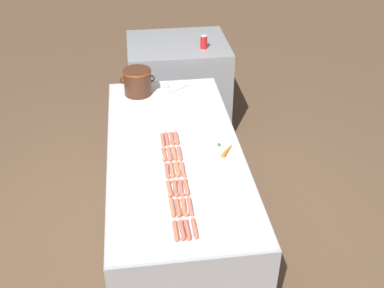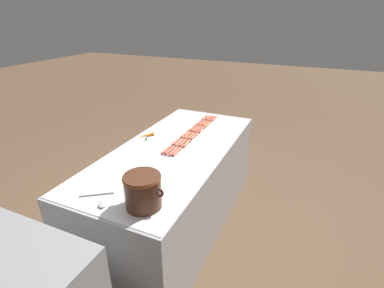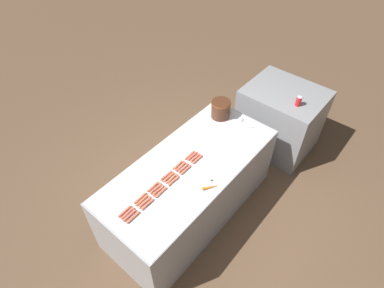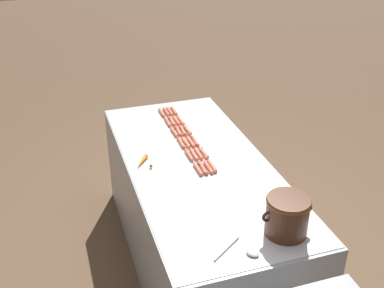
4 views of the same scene
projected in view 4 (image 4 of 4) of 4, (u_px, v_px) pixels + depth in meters
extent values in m
plane|color=brown|center=(197.00, 259.00, 3.54)|extent=(20.00, 20.00, 0.00)
cube|color=#9EA0A5|center=(197.00, 214.00, 3.34)|extent=(0.92, 2.07, 0.83)
cube|color=silver|center=(198.00, 164.00, 3.14)|extent=(0.90, 2.03, 0.00)
cylinder|color=#D6694D|center=(174.00, 111.00, 3.84)|extent=(0.03, 0.13, 0.03)
sphere|color=#D6694D|center=(172.00, 108.00, 3.90)|extent=(0.03, 0.03, 0.03)
sphere|color=#D6694D|center=(176.00, 114.00, 3.79)|extent=(0.03, 0.03, 0.03)
cylinder|color=#CD724F|center=(181.00, 120.00, 3.68)|extent=(0.03, 0.13, 0.03)
sphere|color=#CD724F|center=(179.00, 117.00, 3.74)|extent=(0.03, 0.03, 0.03)
sphere|color=#CD724F|center=(183.00, 124.00, 3.63)|extent=(0.03, 0.03, 0.03)
cylinder|color=#D26D51|center=(187.00, 130.00, 3.54)|extent=(0.03, 0.13, 0.03)
sphere|color=#D26D51|center=(185.00, 126.00, 3.60)|extent=(0.03, 0.03, 0.03)
sphere|color=#D26D51|center=(190.00, 134.00, 3.49)|extent=(0.03, 0.03, 0.03)
cylinder|color=#D26454|center=(195.00, 141.00, 3.39)|extent=(0.03, 0.13, 0.03)
sphere|color=#D26454|center=(192.00, 137.00, 3.44)|extent=(0.03, 0.03, 0.03)
sphere|color=#D26454|center=(198.00, 145.00, 3.33)|extent=(0.03, 0.03, 0.03)
cylinder|color=#D76F51|center=(204.00, 153.00, 3.24)|extent=(0.04, 0.13, 0.03)
sphere|color=#D76F51|center=(201.00, 148.00, 3.29)|extent=(0.03, 0.03, 0.03)
sphere|color=#D76F51|center=(206.00, 158.00, 3.18)|extent=(0.03, 0.03, 0.03)
cylinder|color=#D0694D|center=(212.00, 166.00, 3.08)|extent=(0.03, 0.13, 0.03)
sphere|color=#D0694D|center=(209.00, 161.00, 3.14)|extent=(0.03, 0.03, 0.03)
sphere|color=#D0694D|center=(216.00, 171.00, 3.03)|extent=(0.03, 0.03, 0.03)
cylinder|color=#C96753|center=(170.00, 111.00, 3.83)|extent=(0.03, 0.13, 0.03)
sphere|color=#C96753|center=(168.00, 108.00, 3.89)|extent=(0.03, 0.03, 0.03)
sphere|color=#C96753|center=(172.00, 115.00, 3.77)|extent=(0.03, 0.03, 0.03)
cylinder|color=#D7694C|center=(176.00, 121.00, 3.68)|extent=(0.03, 0.13, 0.03)
sphere|color=#D7694C|center=(174.00, 117.00, 3.74)|extent=(0.03, 0.03, 0.03)
sphere|color=#D7694C|center=(179.00, 124.00, 3.63)|extent=(0.03, 0.03, 0.03)
cylinder|color=#CE654E|center=(183.00, 131.00, 3.53)|extent=(0.03, 0.13, 0.03)
sphere|color=#CE654E|center=(180.00, 127.00, 3.58)|extent=(0.03, 0.03, 0.03)
sphere|color=#CE654E|center=(186.00, 134.00, 3.48)|extent=(0.03, 0.03, 0.03)
cylinder|color=#CE6F4F|center=(191.00, 142.00, 3.38)|extent=(0.03, 0.13, 0.03)
sphere|color=#CE6F4F|center=(188.00, 138.00, 3.43)|extent=(0.03, 0.03, 0.03)
sphere|color=#CE6F4F|center=(193.00, 146.00, 3.32)|extent=(0.03, 0.03, 0.03)
cylinder|color=#D46C56|center=(199.00, 154.00, 3.23)|extent=(0.03, 0.13, 0.03)
sphere|color=#D46C56|center=(196.00, 149.00, 3.28)|extent=(0.03, 0.03, 0.03)
sphere|color=#D46C56|center=(201.00, 158.00, 3.17)|extent=(0.03, 0.03, 0.03)
cylinder|color=#D66454|center=(208.00, 167.00, 3.07)|extent=(0.03, 0.13, 0.03)
sphere|color=#D66454|center=(205.00, 162.00, 3.13)|extent=(0.03, 0.03, 0.03)
sphere|color=#D66454|center=(212.00, 173.00, 3.02)|extent=(0.03, 0.03, 0.03)
cylinder|color=#CB6654|center=(166.00, 112.00, 3.83)|extent=(0.03, 0.13, 0.03)
sphere|color=#CB6654|center=(164.00, 108.00, 3.88)|extent=(0.03, 0.03, 0.03)
sphere|color=#CB6654|center=(168.00, 115.00, 3.77)|extent=(0.03, 0.03, 0.03)
cylinder|color=#CE6E4E|center=(172.00, 121.00, 3.67)|extent=(0.03, 0.13, 0.03)
sphere|color=#CE6E4E|center=(170.00, 118.00, 3.72)|extent=(0.03, 0.03, 0.03)
sphere|color=#CE6E4E|center=(175.00, 125.00, 3.62)|extent=(0.03, 0.03, 0.03)
cylinder|color=#CC6850|center=(179.00, 131.00, 3.52)|extent=(0.03, 0.13, 0.03)
sphere|color=#CC6850|center=(176.00, 128.00, 3.58)|extent=(0.03, 0.03, 0.03)
sphere|color=#CC6850|center=(182.00, 135.00, 3.47)|extent=(0.03, 0.03, 0.03)
cylinder|color=#CD714E|center=(186.00, 143.00, 3.37)|extent=(0.03, 0.13, 0.03)
sphere|color=#CD714E|center=(184.00, 138.00, 3.42)|extent=(0.03, 0.03, 0.03)
sphere|color=#CD714E|center=(188.00, 147.00, 3.31)|extent=(0.03, 0.03, 0.03)
cylinder|color=#CB7154|center=(194.00, 155.00, 3.22)|extent=(0.03, 0.13, 0.03)
sphere|color=#CB7154|center=(191.00, 150.00, 3.27)|extent=(0.03, 0.03, 0.03)
sphere|color=#CB7154|center=(197.00, 159.00, 3.16)|extent=(0.03, 0.03, 0.03)
cylinder|color=#CA664D|center=(203.00, 168.00, 3.06)|extent=(0.03, 0.13, 0.03)
sphere|color=#CA664D|center=(199.00, 163.00, 3.11)|extent=(0.03, 0.03, 0.03)
sphere|color=#CA664D|center=(207.00, 173.00, 3.01)|extent=(0.03, 0.03, 0.03)
cylinder|color=#CD6C50|center=(162.00, 113.00, 3.81)|extent=(0.03, 0.13, 0.03)
sphere|color=#CD6C50|center=(160.00, 109.00, 3.86)|extent=(0.03, 0.03, 0.03)
sphere|color=#CD6C50|center=(164.00, 116.00, 3.75)|extent=(0.03, 0.03, 0.03)
cylinder|color=#D46955|center=(168.00, 122.00, 3.66)|extent=(0.03, 0.13, 0.03)
sphere|color=#D46955|center=(165.00, 119.00, 3.71)|extent=(0.03, 0.03, 0.03)
sphere|color=#D46955|center=(170.00, 126.00, 3.60)|extent=(0.03, 0.03, 0.03)
cylinder|color=#CD6E4D|center=(174.00, 132.00, 3.51)|extent=(0.03, 0.13, 0.03)
sphere|color=#CD6E4D|center=(172.00, 128.00, 3.57)|extent=(0.03, 0.03, 0.03)
sphere|color=#CD6E4D|center=(176.00, 136.00, 3.45)|extent=(0.03, 0.03, 0.03)
cylinder|color=#D56E55|center=(181.00, 143.00, 3.36)|extent=(0.03, 0.13, 0.03)
sphere|color=#D56E55|center=(178.00, 139.00, 3.42)|extent=(0.03, 0.03, 0.03)
sphere|color=#D56E55|center=(184.00, 147.00, 3.31)|extent=(0.03, 0.03, 0.03)
cylinder|color=#CA6751|center=(189.00, 155.00, 3.21)|extent=(0.03, 0.13, 0.03)
sphere|color=#CA6751|center=(186.00, 151.00, 3.26)|extent=(0.03, 0.03, 0.03)
sphere|color=#CA6751|center=(192.00, 160.00, 3.15)|extent=(0.03, 0.03, 0.03)
cylinder|color=#CB6952|center=(198.00, 169.00, 3.05)|extent=(0.03, 0.13, 0.03)
sphere|color=#CB6952|center=(195.00, 164.00, 3.11)|extent=(0.03, 0.03, 0.03)
sphere|color=#CB6952|center=(201.00, 174.00, 3.00)|extent=(0.03, 0.03, 0.03)
cylinder|color=#472616|center=(287.00, 216.00, 2.46)|extent=(0.22, 0.22, 0.22)
torus|color=brown|center=(289.00, 201.00, 2.42)|extent=(0.23, 0.23, 0.03)
torus|color=#472616|center=(307.00, 209.00, 2.48)|extent=(0.07, 0.02, 0.07)
torus|color=#472616|center=(268.00, 217.00, 2.42)|extent=(0.07, 0.02, 0.07)
cylinder|color=#B7B7BC|center=(227.00, 249.00, 2.39)|extent=(0.19, 0.14, 0.01)
ellipsoid|color=#B7B7BC|center=(252.00, 253.00, 2.36)|extent=(0.08, 0.09, 0.02)
cone|color=orange|center=(141.00, 162.00, 3.12)|extent=(0.12, 0.16, 0.03)
sphere|color=#387F2D|center=(151.00, 166.00, 3.08)|extent=(0.02, 0.02, 0.02)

